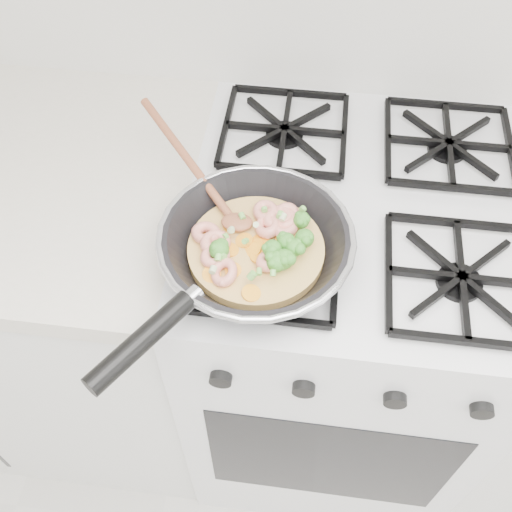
# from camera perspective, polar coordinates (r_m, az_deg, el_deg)

# --- Properties ---
(stove) EXTENTS (0.60, 0.60, 0.92)m
(stove) POSITION_cam_1_polar(r_m,az_deg,el_deg) (1.39, 7.60, -7.23)
(stove) COLOR silver
(stove) RESTS_ON ground
(counter_left) EXTENTS (1.00, 0.60, 0.90)m
(counter_left) POSITION_cam_1_polar(r_m,az_deg,el_deg) (1.57, -23.00, -3.61)
(counter_left) COLOR white
(counter_left) RESTS_ON ground
(skillet) EXTENTS (0.37, 0.51, 0.10)m
(skillet) POSITION_cam_1_polar(r_m,az_deg,el_deg) (0.89, -0.17, 0.97)
(skillet) COLOR black
(skillet) RESTS_ON stove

